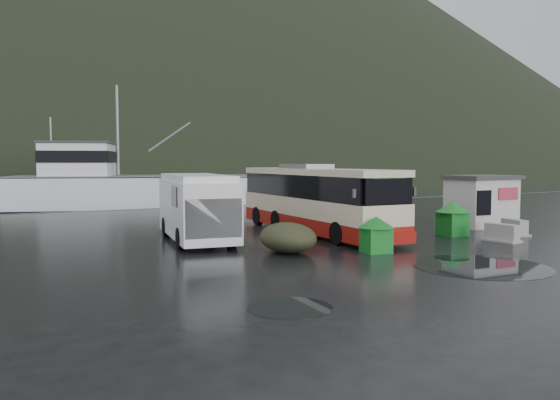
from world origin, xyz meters
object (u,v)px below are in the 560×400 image
waste_bin_left (376,253)px  fishing_trawler (158,200)px  waste_bin_right (452,236)px  dome_tent (288,252)px  ticket_kiosk (481,226)px  jersey_barrier_a (514,235)px  jersey_barrier_b (502,241)px  white_van (197,241)px  coach_bus (315,233)px

waste_bin_left → fishing_trawler: fishing_trawler is taller
waste_bin_right → waste_bin_left: bearing=-161.1°
dome_tent → fishing_trawler: size_ratio=0.10×
ticket_kiosk → jersey_barrier_a: bearing=-111.4°
waste_bin_left → jersey_barrier_b: waste_bin_left is taller
dome_tent → fishing_trawler: fishing_trawler is taller
white_van → fishing_trawler: size_ratio=0.23×
coach_bus → waste_bin_right: (4.93, -3.86, 0.00)m
jersey_barrier_b → fishing_trawler: (-5.62, 32.15, 0.00)m
jersey_barrier_b → waste_bin_right: bearing=100.5°
waste_bin_right → ticket_kiosk: (3.99, 1.91, 0.00)m
waste_bin_left → ticket_kiosk: (9.99, 3.96, 0.00)m
white_van → jersey_barrier_b: white_van is taller
dome_tent → ticket_kiosk: 13.02m
coach_bus → white_van: bearing=-177.8°
coach_bus → waste_bin_right: bearing=-35.6°
waste_bin_right → jersey_barrier_b: 2.38m
fishing_trawler → waste_bin_left: bearing=-71.7°
ticket_kiosk → jersey_barrier_a: (-1.38, -3.14, 0.00)m
fishing_trawler → dome_tent: bearing=-77.1°
ticket_kiosk → jersey_barrier_b: 5.55m
dome_tent → fishing_trawler: bearing=83.1°
coach_bus → waste_bin_left: bearing=-97.7°
white_van → ticket_kiosk: 14.94m
coach_bus → waste_bin_left: coach_bus is taller
white_van → dome_tent: bearing=-56.4°
ticket_kiosk → waste_bin_left: bearing=-156.1°
coach_bus → fishing_trawler: fishing_trawler is taller
dome_tent → jersey_barrier_b: 9.45m
dome_tent → waste_bin_right: bearing=2.7°
jersey_barrier_b → waste_bin_left: bearing=177.4°
jersey_barrier_a → waste_bin_right: bearing=154.7°
white_van → jersey_barrier_b: (11.25, -6.24, 0.00)m
waste_bin_right → fishing_trawler: (-5.18, 29.80, 0.00)m
jersey_barrier_a → fishing_trawler: size_ratio=0.05×
ticket_kiosk → jersey_barrier_b: ticket_kiosk is taller
dome_tent → jersey_barrier_a: 11.46m
jersey_barrier_a → fishing_trawler: (-7.79, 31.04, 0.00)m
waste_bin_left → jersey_barrier_a: bearing=5.4°
waste_bin_left → ticket_kiosk: 10.74m
fishing_trawler → white_van: bearing=-82.5°
white_van → ticket_kiosk: size_ratio=2.00×
dome_tent → ticket_kiosk: ticket_kiosk is taller
white_van → jersey_barrier_a: bearing=-12.1°
white_van → fishing_trawler: bearing=86.5°
coach_bus → jersey_barrier_b: bearing=-46.6°
white_van → waste_bin_right: white_van is taller
coach_bus → waste_bin_right: 6.26m
coach_bus → jersey_barrier_a: bearing=-31.5°
waste_bin_right → fishing_trawler: size_ratio=0.05×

